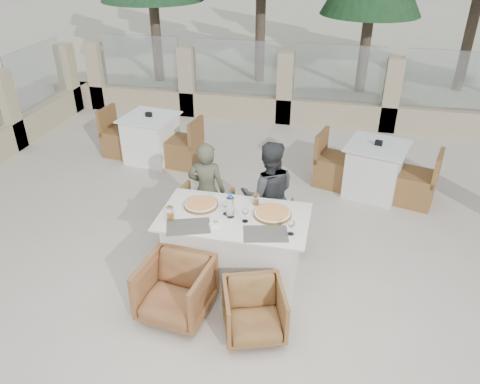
% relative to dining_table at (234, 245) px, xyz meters
% --- Properties ---
extents(ground, '(80.00, 80.00, 0.00)m').
position_rel_dining_table_xyz_m(ground, '(-0.10, 0.02, -0.39)').
color(ground, beige).
rests_on(ground, ground).
extents(sand_patch, '(30.00, 16.00, 0.01)m').
position_rel_dining_table_xyz_m(sand_patch, '(-0.10, 14.02, -0.38)').
color(sand_patch, beige).
rests_on(sand_patch, ground).
extents(perimeter_wall_far, '(10.00, 0.34, 1.60)m').
position_rel_dining_table_xyz_m(perimeter_wall_far, '(-0.10, 4.82, 0.42)').
color(perimeter_wall_far, tan).
rests_on(perimeter_wall_far, ground).
extents(dining_table, '(1.60, 0.90, 0.77)m').
position_rel_dining_table_xyz_m(dining_table, '(0.00, 0.00, 0.00)').
color(dining_table, silver).
rests_on(dining_table, ground).
extents(placemat_near_left, '(0.52, 0.43, 0.00)m').
position_rel_dining_table_xyz_m(placemat_near_left, '(-0.41, -0.30, 0.39)').
color(placemat_near_left, '#534F47').
rests_on(placemat_near_left, dining_table).
extents(placemat_near_right, '(0.51, 0.39, 0.00)m').
position_rel_dining_table_xyz_m(placemat_near_right, '(0.39, -0.25, 0.39)').
color(placemat_near_right, '#56504A').
rests_on(placemat_near_right, dining_table).
extents(pizza_left, '(0.42, 0.42, 0.05)m').
position_rel_dining_table_xyz_m(pizza_left, '(-0.40, 0.12, 0.41)').
color(pizza_left, '#E3571E').
rests_on(pizza_left, dining_table).
extents(pizza_right, '(0.54, 0.54, 0.05)m').
position_rel_dining_table_xyz_m(pizza_right, '(0.40, 0.11, 0.41)').
color(pizza_right, '#CE5B1C').
rests_on(pizza_right, dining_table).
extents(water_bottle, '(0.09, 0.09, 0.28)m').
position_rel_dining_table_xyz_m(water_bottle, '(-0.03, -0.02, 0.52)').
color(water_bottle, '#C2E0FF').
rests_on(water_bottle, dining_table).
extents(wine_glass_centre, '(0.09, 0.09, 0.18)m').
position_rel_dining_table_xyz_m(wine_glass_centre, '(-0.09, 0.02, 0.48)').
color(wine_glass_centre, silver).
rests_on(wine_glass_centre, dining_table).
extents(wine_glass_near, '(0.09, 0.09, 0.18)m').
position_rel_dining_table_xyz_m(wine_glass_near, '(0.14, -0.07, 0.48)').
color(wine_glass_near, white).
rests_on(wine_glass_near, dining_table).
extents(wine_glass_corner, '(0.08, 0.08, 0.18)m').
position_rel_dining_table_xyz_m(wine_glass_corner, '(0.64, -0.20, 0.48)').
color(wine_glass_corner, white).
rests_on(wine_glass_corner, dining_table).
extents(beer_glass_left, '(0.10, 0.10, 0.15)m').
position_rel_dining_table_xyz_m(beer_glass_left, '(-0.64, -0.21, 0.46)').
color(beer_glass_left, orange).
rests_on(beer_glass_left, dining_table).
extents(beer_glass_right, '(0.08, 0.08, 0.13)m').
position_rel_dining_table_xyz_m(beer_glass_right, '(0.18, 0.29, 0.45)').
color(beer_glass_right, '#BF891B').
rests_on(beer_glass_right, dining_table).
extents(olive_dish, '(0.12, 0.12, 0.04)m').
position_rel_dining_table_xyz_m(olive_dish, '(-0.15, -0.20, 0.41)').
color(olive_dish, white).
rests_on(olive_dish, dining_table).
extents(armchair_far_left, '(0.73, 0.75, 0.62)m').
position_rel_dining_table_xyz_m(armchair_far_left, '(-0.57, 0.63, -0.08)').
color(armchair_far_left, olive).
rests_on(armchair_far_left, ground).
extents(armchair_far_right, '(0.65, 0.66, 0.53)m').
position_rel_dining_table_xyz_m(armchair_far_right, '(0.30, 0.65, -0.12)').
color(armchair_far_right, '#925F35').
rests_on(armchair_far_right, ground).
extents(armchair_near_left, '(0.74, 0.76, 0.62)m').
position_rel_dining_table_xyz_m(armchair_near_left, '(-0.43, -0.75, -0.08)').
color(armchair_near_left, brown).
rests_on(armchair_near_left, ground).
extents(armchair_near_right, '(0.73, 0.74, 0.53)m').
position_rel_dining_table_xyz_m(armchair_near_right, '(0.39, -0.83, -0.12)').
color(armchair_near_right, brown).
rests_on(armchair_near_right, ground).
extents(diner_left, '(0.48, 0.33, 1.28)m').
position_rel_dining_table_xyz_m(diner_left, '(-0.50, 0.68, 0.25)').
color(diner_left, '#4D503A').
rests_on(diner_left, ground).
extents(diner_right, '(0.77, 0.67, 1.37)m').
position_rel_dining_table_xyz_m(diner_right, '(0.26, 0.67, 0.30)').
color(diner_right, '#313436').
rests_on(diner_right, ground).
extents(bg_table_a, '(1.73, 1.03, 0.77)m').
position_rel_dining_table_xyz_m(bg_table_a, '(-2.03, 2.61, 0.00)').
color(bg_table_a, white).
rests_on(bg_table_a, ground).
extents(bg_table_b, '(1.80, 1.22, 0.77)m').
position_rel_dining_table_xyz_m(bg_table_b, '(1.57, 2.25, 0.00)').
color(bg_table_b, silver).
rests_on(bg_table_b, ground).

